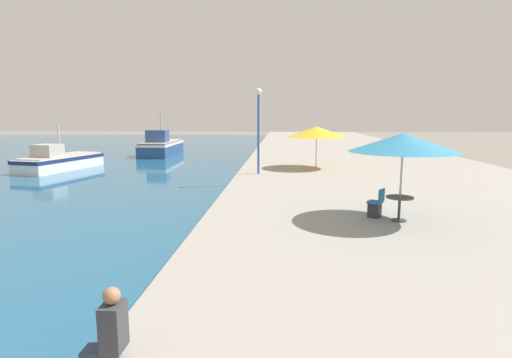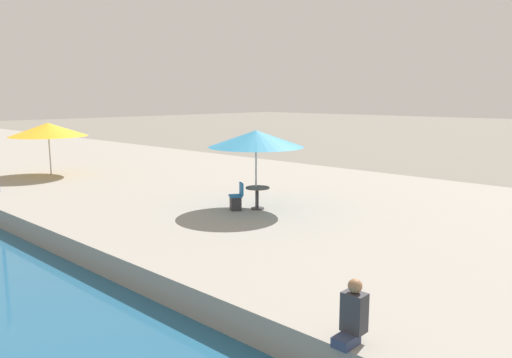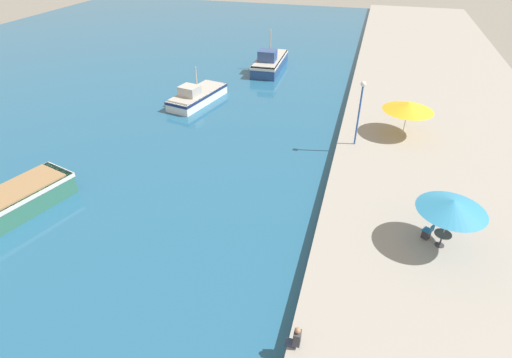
{
  "view_description": "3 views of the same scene",
  "coord_description": "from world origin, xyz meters",
  "px_view_note": "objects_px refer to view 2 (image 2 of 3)",
  "views": [
    {
      "loc": [
        2.45,
        3.76,
        3.82
      ],
      "look_at": [
        1.5,
        18.36,
        1.49
      ],
      "focal_mm": 28.0,
      "sensor_mm": 36.0,
      "label": 1
    },
    {
      "loc": [
        -5.92,
        4.53,
        4.42
      ],
      "look_at": [
        6.01,
        15.76,
        1.69
      ],
      "focal_mm": 35.0,
      "sensor_mm": 36.0,
      "label": 2
    },
    {
      "loc": [
        1.37,
        -0.76,
        14.01
      ],
      "look_at": [
        -4.0,
        18.0,
        1.29
      ],
      "focal_mm": 28.0,
      "sensor_mm": 36.0,
      "label": 3
    }
  ],
  "objects_px": {
    "cafe_umbrella_pink": "(256,139)",
    "cafe_chair_left": "(236,200)",
    "person_at_quay": "(353,315)",
    "cafe_table": "(258,193)",
    "cafe_umbrella_white": "(48,130)"
  },
  "relations": [
    {
      "from": "cafe_umbrella_pink",
      "to": "cafe_chair_left",
      "type": "relative_size",
      "value": 3.48
    },
    {
      "from": "person_at_quay",
      "to": "cafe_chair_left",
      "type": "bearing_deg",
      "value": 56.55
    },
    {
      "from": "cafe_umbrella_pink",
      "to": "person_at_quay",
      "type": "xyz_separation_m",
      "value": [
        -5.72,
        -7.4,
        -1.9
      ]
    },
    {
      "from": "cafe_table",
      "to": "person_at_quay",
      "type": "height_order",
      "value": "person_at_quay"
    },
    {
      "from": "cafe_table",
      "to": "person_at_quay",
      "type": "bearing_deg",
      "value": -127.93
    },
    {
      "from": "cafe_umbrella_pink",
      "to": "cafe_umbrella_white",
      "type": "height_order",
      "value": "cafe_umbrella_pink"
    },
    {
      "from": "cafe_umbrella_white",
      "to": "person_at_quay",
      "type": "height_order",
      "value": "cafe_umbrella_white"
    },
    {
      "from": "cafe_table",
      "to": "person_at_quay",
      "type": "xyz_separation_m",
      "value": [
        -5.69,
        -7.3,
        -0.09
      ]
    },
    {
      "from": "cafe_umbrella_white",
      "to": "cafe_umbrella_pink",
      "type": "bearing_deg",
      "value": -82.87
    },
    {
      "from": "person_at_quay",
      "to": "cafe_table",
      "type": "bearing_deg",
      "value": 52.07
    },
    {
      "from": "cafe_table",
      "to": "cafe_chair_left",
      "type": "distance_m",
      "value": 0.75
    },
    {
      "from": "cafe_umbrella_pink",
      "to": "person_at_quay",
      "type": "bearing_deg",
      "value": -127.7
    },
    {
      "from": "cafe_chair_left",
      "to": "cafe_umbrella_pink",
      "type": "bearing_deg",
      "value": -81.51
    },
    {
      "from": "cafe_umbrella_pink",
      "to": "cafe_umbrella_white",
      "type": "relative_size",
      "value": 0.89
    },
    {
      "from": "cafe_table",
      "to": "cafe_chair_left",
      "type": "relative_size",
      "value": 0.88
    }
  ]
}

